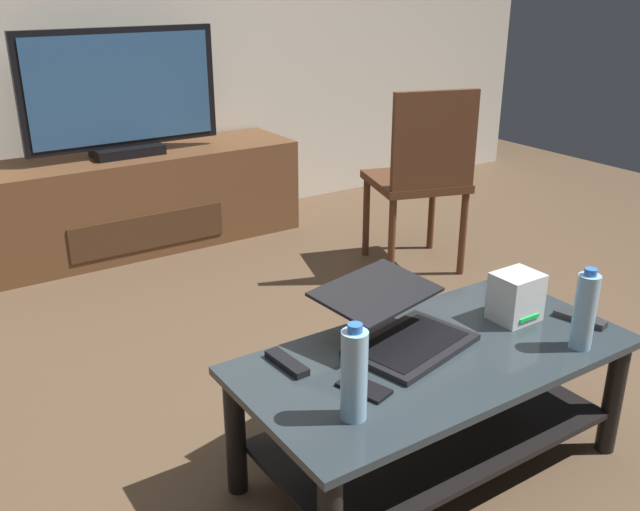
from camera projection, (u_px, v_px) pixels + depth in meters
name	position (u px, v px, depth m)	size (l,w,h in m)	color
ground_plane	(376.00, 462.00, 2.20)	(7.68, 7.68, 0.00)	brown
coffee_table	(434.00, 390.00, 2.07)	(1.17, 0.58, 0.41)	#2D383D
media_cabinet	(131.00, 201.00, 3.86)	(1.87, 0.50, 0.53)	brown
television	(122.00, 96.00, 3.63)	(1.03, 0.20, 0.65)	black
dining_chair	(423.00, 172.00, 3.45)	(0.55, 0.55, 0.93)	#59331E
laptop	(397.00, 323.00, 2.06)	(0.44, 0.45, 0.16)	black
router_box	(516.00, 297.00, 2.19)	(0.14, 0.12, 0.15)	white
water_bottle_near	(585.00, 311.00, 2.00)	(0.06, 0.06, 0.25)	#99C6E5
water_bottle_far	(354.00, 374.00, 1.68)	(0.07, 0.07, 0.26)	#99C6E5
cell_phone	(364.00, 388.00, 1.83)	(0.07, 0.14, 0.01)	black
tv_remote	(287.00, 363.00, 1.94)	(0.04, 0.16, 0.02)	black
soundbar_remote	(580.00, 319.00, 2.20)	(0.04, 0.16, 0.02)	#2D2D30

